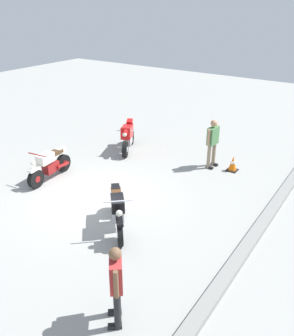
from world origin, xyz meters
The scene contains 8 objects.
ground_plane centered at (0.00, 0.00, 0.00)m, with size 40.00×40.00×0.00m, color #9E9E99.
curb_edge centered at (0.00, 4.60, 0.07)m, with size 14.00×0.30×0.15m, color gray.
motorcycle_black_cruiser centered at (0.74, 1.49, 0.52)m, with size 1.62×1.50×1.09m.
motorcycle_red_sportbike centered at (-3.64, -1.49, 0.59)m, with size 1.81×1.11×1.14m.
motorcycle_cream_vintage centered at (-0.21, -2.10, 0.49)m, with size 1.95×0.70×1.07m.
person_in_red_shirt centered at (3.13, 3.37, 0.95)m, with size 0.56×0.52×1.66m.
person_in_green_shirt centered at (-4.07, 1.88, 0.99)m, with size 0.67×0.34×1.73m.
traffic_cone centered at (-4.19, 2.64, 0.26)m, with size 0.36×0.36×0.53m.
Camera 1 is at (6.84, 6.54, 5.45)m, focal length 38.51 mm.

